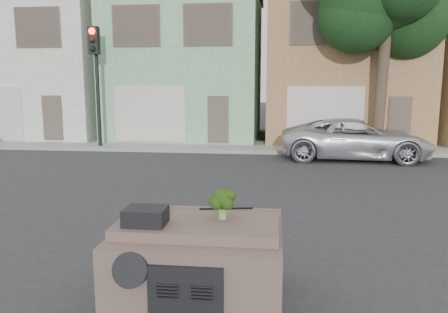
# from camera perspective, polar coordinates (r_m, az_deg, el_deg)

# --- Properties ---
(ground_plane) EXTENTS (120.00, 120.00, 0.00)m
(ground_plane) POSITION_cam_1_polar(r_m,az_deg,el_deg) (8.59, 0.37, -9.15)
(ground_plane) COLOR #303033
(ground_plane) RESTS_ON ground
(sidewalk) EXTENTS (40.00, 3.00, 0.15)m
(sidewalk) POSITION_cam_1_polar(r_m,az_deg,el_deg) (18.81, 3.90, 1.25)
(sidewalk) COLOR gray
(sidewalk) RESTS_ON ground
(townhouse_white) EXTENTS (7.20, 8.20, 7.55)m
(townhouse_white) POSITION_cam_1_polar(r_m,az_deg,el_deg) (25.56, -21.47, 11.10)
(townhouse_white) COLOR silver
(townhouse_white) RESTS_ON ground
(townhouse_mint) EXTENTS (7.20, 8.20, 7.55)m
(townhouse_mint) POSITION_cam_1_polar(r_m,az_deg,el_deg) (23.04, -4.41, 11.96)
(townhouse_mint) COLOR #88C08E
(townhouse_mint) RESTS_ON ground
(townhouse_tan) EXTENTS (7.20, 8.20, 7.55)m
(townhouse_tan) POSITION_cam_1_polar(r_m,az_deg,el_deg) (22.83, 14.81, 11.71)
(townhouse_tan) COLOR #A4794E
(townhouse_tan) RESTS_ON ground
(silver_pickup) EXTENTS (5.53, 2.77, 1.50)m
(silver_pickup) POSITION_cam_1_polar(r_m,az_deg,el_deg) (16.83, 16.71, -0.35)
(silver_pickup) COLOR silver
(silver_pickup) RESTS_ON ground
(traffic_signal) EXTENTS (0.40, 0.40, 5.10)m
(traffic_signal) POSITION_cam_1_polar(r_m,az_deg,el_deg) (19.09, -16.28, 8.48)
(traffic_signal) COLOR black
(traffic_signal) RESTS_ON ground
(tree_near) EXTENTS (4.40, 4.00, 8.50)m
(tree_near) POSITION_cam_1_polar(r_m,az_deg,el_deg) (18.43, 20.12, 13.56)
(tree_near) COLOR #163516
(tree_near) RESTS_ON ground
(car_dashboard) EXTENTS (2.00, 1.80, 1.12)m
(car_dashboard) POSITION_cam_1_polar(r_m,az_deg,el_deg) (5.61, -3.09, -13.39)
(car_dashboard) COLOR brown
(car_dashboard) RESTS_ON ground
(instrument_hump) EXTENTS (0.48, 0.38, 0.20)m
(instrument_hump) POSITION_cam_1_polar(r_m,az_deg,el_deg) (5.20, -10.19, -7.68)
(instrument_hump) COLOR black
(instrument_hump) RESTS_ON car_dashboard
(wiper_arm) EXTENTS (0.69, 0.15, 0.02)m
(wiper_arm) POSITION_cam_1_polar(r_m,az_deg,el_deg) (5.74, 0.28, -6.81)
(wiper_arm) COLOR black
(wiper_arm) RESTS_ON car_dashboard
(broccoli) EXTENTS (0.41, 0.41, 0.39)m
(broccoli) POSITION_cam_1_polar(r_m,az_deg,el_deg) (5.31, -0.20, -6.11)
(broccoli) COLOR #1A320C
(broccoli) RESTS_ON car_dashboard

